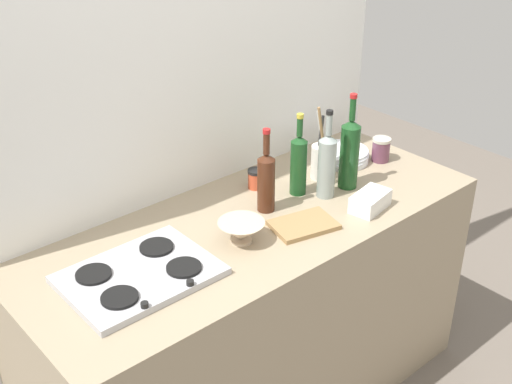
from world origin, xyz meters
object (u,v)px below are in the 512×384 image
Objects in this scene: mixing_bowl at (241,231)px; butter_dish at (370,201)px; wine_bottle_leftmost at (299,163)px; stovetop_hob at (140,275)px; wine_bottle_mid_right at (266,180)px; utensil_crock at (322,160)px; condiment_jar_rear at (256,179)px; condiment_jar_front at (381,149)px; wine_bottle_rightmost at (350,152)px; wine_bottle_mid_left at (327,164)px; cutting_board at (303,225)px; plate_stack at (343,155)px.

mixing_bowl is 0.53m from butter_dish.
mixing_bowl is (-0.39, -0.13, -0.09)m from wine_bottle_leftmost.
mixing_bowl reaches higher than stovetop_hob.
wine_bottle_mid_right is 0.35m from utensil_crock.
wine_bottle_leftmost is at bearing -55.67° from condiment_jar_rear.
wine_bottle_rightmost is at bearing -166.94° from condiment_jar_front.
condiment_jar_front is at bearing 34.42° from butter_dish.
wine_bottle_mid_left is 0.26m from wine_bottle_mid_right.
condiment_jar_rear is (-0.29, 0.23, -0.11)m from wine_bottle_rightmost.
wine_bottle_leftmost is 0.11m from wine_bottle_mid_left.
stovetop_hob is 0.91m from butter_dish.
wine_bottle_leftmost is 0.31m from butter_dish.
cutting_board is at bearing -101.32° from condiment_jar_rear.
mixing_bowl reaches higher than plate_stack.
cutting_board is (0.61, -0.12, -0.01)m from stovetop_hob.
mixing_bowl is 2.07× the size of condiment_jar_rear.
wine_bottle_leftmost is at bearing 5.71° from stovetop_hob.
plate_stack is 0.19m from utensil_crock.
wine_bottle_leftmost is 4.20× the size of condiment_jar_rear.
plate_stack is 0.69× the size of wine_bottle_mid_right.
condiment_jar_front is (0.13, -0.10, 0.03)m from plate_stack.
wine_bottle_mid_left is 0.29m from cutting_board.
wine_bottle_mid_left reaches higher than utensil_crock.
wine_bottle_rightmost is 1.22× the size of utensil_crock.
wine_bottle_leftmost is at bearing 126.72° from wine_bottle_mid_left.
wine_bottle_mid_right is 3.18× the size of condiment_jar_front.
wine_bottle_mid_left reaches higher than cutting_board.
plate_stack is 0.58m from cutting_board.
wine_bottle_rightmost reaches higher than wine_bottle_mid_left.
wine_bottle_rightmost is 0.59m from mixing_bowl.
condiment_jar_front reaches higher than condiment_jar_rear.
stovetop_hob is 0.85m from wine_bottle_mid_left.
utensil_crock reaches higher than stovetop_hob.
cutting_board is (-0.33, -0.23, -0.07)m from utensil_crock.
plate_stack is 1.38× the size of mixing_bowl.
butter_dish is at bearing -14.07° from cutting_board.
stovetop_hob is at bearing -172.08° from plate_stack.
condiment_jar_front is (0.41, 0.06, -0.08)m from wine_bottle_mid_left.
wine_bottle_mid_right reaches higher than condiment_jar_front.
mixing_bowl is at bearing 162.40° from cutting_board.
condiment_jar_front is 1.30× the size of condiment_jar_rear.
plate_stack is 1.38× the size of butter_dish.
stovetop_hob is 0.63m from cutting_board.
mixing_bowl is 1.00× the size of butter_dish.
mixing_bowl is at bearing -162.35° from wine_bottle_leftmost.
wine_bottle_rightmost is 4.92× the size of condiment_jar_rear.
wine_bottle_rightmost is at bearing -11.40° from wine_bottle_mid_right.
plate_stack is at bearing 56.42° from butter_dish.
stovetop_hob is 5.94× the size of condiment_jar_rear.
wine_bottle_mid_left reaches higher than butter_dish.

